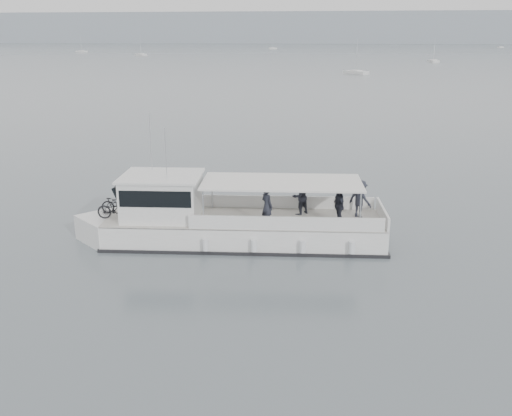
# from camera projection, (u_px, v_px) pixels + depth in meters

# --- Properties ---
(ground) EXTENTS (1400.00, 1400.00, 0.00)m
(ground) POSITION_uv_depth(u_px,v_px,m) (253.00, 266.00, 22.75)
(ground) COLOR #545E63
(ground) RESTS_ON ground
(headland) EXTENTS (1400.00, 90.00, 28.00)m
(headland) POSITION_uv_depth(u_px,v_px,m) (334.00, 28.00, 549.11)
(headland) COLOR #939EA8
(headland) RESTS_ON ground
(tour_boat) EXTENTS (13.90, 4.32, 5.79)m
(tour_boat) POSITION_uv_depth(u_px,v_px,m) (218.00, 221.00, 25.14)
(tour_boat) COLOR white
(tour_boat) RESTS_ON ground
(moored_fleet) EXTENTS (442.24, 338.87, 9.96)m
(moored_fleet) POSITION_uv_depth(u_px,v_px,m) (237.00, 58.00, 209.31)
(moored_fleet) COLOR white
(moored_fleet) RESTS_ON ground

